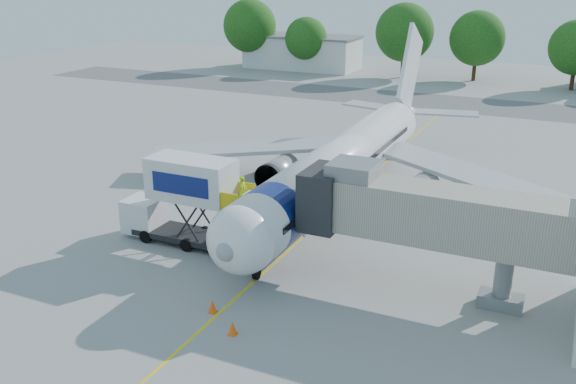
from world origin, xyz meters
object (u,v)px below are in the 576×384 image
at_px(catering_hiloader, 184,201).
at_px(ground_tug, 260,348).
at_px(aircraft, 345,162).
at_px(jet_bridge, 417,213).

distance_m(catering_hiloader, ground_tug, 13.90).
height_order(aircraft, ground_tug, aircraft).
xyz_separation_m(aircraft, jet_bridge, (7.99, -11.12, 1.39)).
xyz_separation_m(aircraft, ground_tug, (3.78, -20.53, -2.15)).
relative_size(jet_bridge, catering_hiloader, 1.62).
bearing_deg(jet_bridge, catering_hiloader, -179.99).
bearing_deg(ground_tug, catering_hiloader, 149.28).
bearing_deg(jet_bridge, ground_tug, -114.10).
bearing_deg(aircraft, ground_tug, -79.56).
bearing_deg(catering_hiloader, ground_tug, -43.12).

